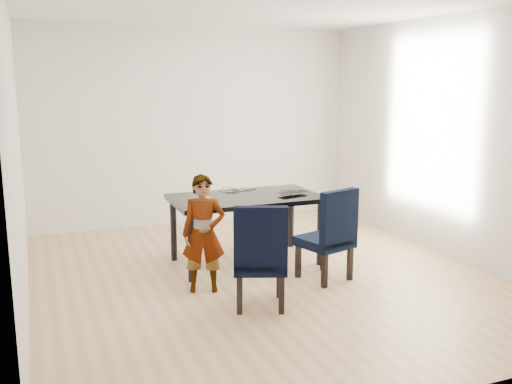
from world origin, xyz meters
name	(u,v)px	position (x,y,z in m)	size (l,w,h in m)	color
floor	(263,277)	(0.00, 0.00, -0.01)	(4.50, 5.00, 0.01)	tan
ceiling	(264,2)	(0.00, 0.00, 2.71)	(4.50, 5.00, 0.01)	white
wall_back	(195,127)	(0.00, 2.50, 1.35)	(4.50, 0.01, 2.70)	silver
wall_front	(427,192)	(0.00, -2.50, 1.35)	(4.50, 0.01, 2.70)	white
wall_left	(15,157)	(-2.25, 0.00, 1.35)	(0.01, 5.00, 2.70)	silver
wall_right	(449,137)	(2.25, 0.00, 1.35)	(0.01, 5.00, 2.70)	silver
dining_table	(246,230)	(0.00, 0.50, 0.38)	(1.60, 0.90, 0.75)	black
chair_left	(260,254)	(-0.32, -0.69, 0.48)	(0.46, 0.48, 0.95)	black
chair_right	(325,234)	(0.55, -0.28, 0.47)	(0.45, 0.47, 0.95)	black
child	(204,234)	(-0.67, -0.15, 0.56)	(0.41, 0.27, 1.12)	#DC5012
plate	(204,203)	(-0.53, 0.31, 0.76)	(0.26, 0.26, 0.01)	silver
sandwich	(205,199)	(-0.52, 0.31, 0.79)	(0.14, 0.07, 0.06)	gold
laptop	(290,193)	(0.50, 0.43, 0.76)	(0.35, 0.22, 0.03)	black
cable_tangle	(233,192)	(-0.06, 0.76, 0.75)	(0.15, 0.15, 0.01)	black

